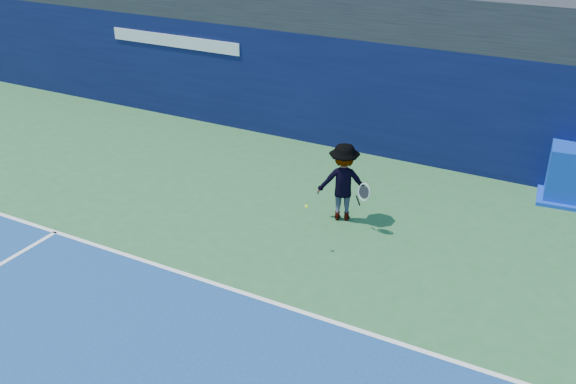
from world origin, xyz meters
The scene contains 6 objects.
baseline centered at (0.00, 3.00, 0.01)m, with size 24.00×0.10×0.01m, color white.
stadium_band centered at (0.00, 11.50, 3.60)m, with size 36.00×3.00×1.20m, color black.
back_wall_assembly centered at (0.00, 10.50, 1.50)m, with size 36.00×1.03×3.00m.
equipment_cart centered at (4.26, 9.75, 0.59)m, with size 1.49×1.49×1.29m.
tennis_player centered at (0.03, 6.41, 0.87)m, with size 1.39×1.01×1.74m.
tennis_ball centered at (-0.08, 4.87, 0.97)m, with size 0.06×0.06×0.06m.
Camera 1 is at (4.78, -4.97, 6.73)m, focal length 40.00 mm.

